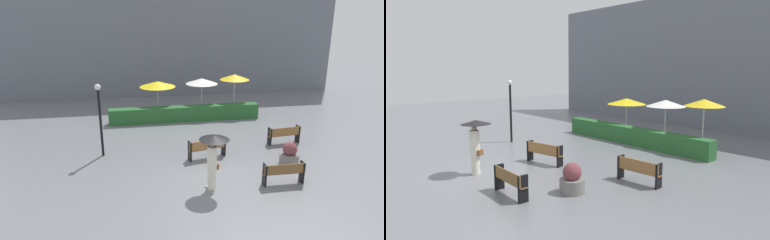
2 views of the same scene
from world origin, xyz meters
TOP-DOWN VIEW (x-y plane):
  - ground_plane at (0.00, 0.00)m, footprint 60.00×60.00m
  - bench_mid_center at (0.26, 2.48)m, footprint 1.89×0.75m
  - bench_far_right at (4.61, 3.59)m, footprint 1.77×0.52m
  - bench_near_right at (2.68, -0.57)m, footprint 1.69×0.37m
  - pedestrian_with_umbrella at (-0.18, -0.41)m, footprint 1.15×1.15m
  - planter_pot at (3.76, 1.20)m, footprint 0.86×0.86m
  - lamp_post at (-4.59, 3.64)m, footprint 0.28×0.28m
  - patio_umbrella_yellow at (-1.44, 9.73)m, footprint 2.32×2.32m
  - patio_umbrella_white at (1.45, 9.60)m, footprint 2.09×2.09m
  - patio_umbrella_yellow_far at (3.68, 9.58)m, footprint 1.96×1.96m
  - hedge_strip at (0.16, 8.40)m, footprint 9.44×0.70m
  - building_facade at (0.00, 16.00)m, footprint 28.00×1.20m

SIDE VIEW (x-z plane):
  - ground_plane at x=0.00m, z-range 0.00..0.00m
  - planter_pot at x=3.76m, z-range -0.07..0.96m
  - hedge_strip at x=0.16m, z-range 0.00..0.94m
  - bench_far_right at x=4.61m, z-range 0.08..0.98m
  - bench_near_right at x=2.68m, z-range 0.09..0.98m
  - bench_mid_center at x=0.26m, z-range 0.08..1.00m
  - pedestrian_with_umbrella at x=-0.18m, z-range 0.41..2.58m
  - patio_umbrella_yellow at x=-1.44m, z-range 0.98..3.31m
  - lamp_post at x=-4.59m, z-range 0.43..3.90m
  - patio_umbrella_white at x=1.45m, z-range 1.04..3.49m
  - patio_umbrella_yellow_far at x=3.68m, z-range 1.14..3.79m
  - building_facade at x=0.00m, z-range 0.00..9.16m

